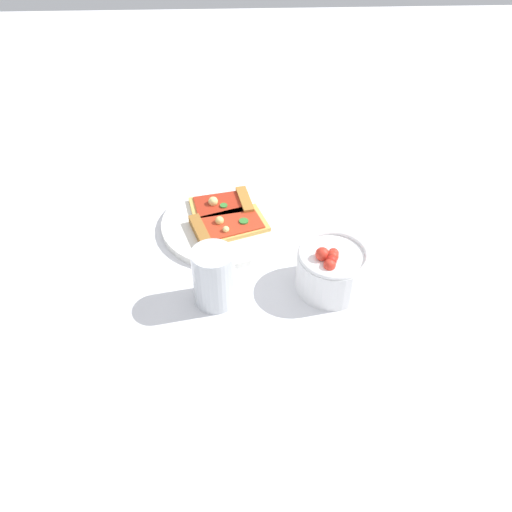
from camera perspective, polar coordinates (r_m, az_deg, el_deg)
name	(u,v)px	position (r m, az deg, el deg)	size (l,w,h in m)	color
ground_plane	(231,232)	(1.05, -2.58, 2.43)	(2.40, 2.40, 0.00)	silver
plate	(225,224)	(1.05, -3.16, 3.29)	(0.24, 0.24, 0.01)	white
pizza_slice_near	(226,205)	(1.08, -3.13, 5.25)	(0.13, 0.10, 0.03)	#E5B256
pizza_slice_far	(223,226)	(1.03, -3.41, 3.05)	(0.15, 0.12, 0.02)	#E5B256
salad_bowl	(332,269)	(0.92, 7.76, -1.30)	(0.12, 0.12, 0.09)	white
soda_glass	(214,279)	(0.89, -4.30, -2.33)	(0.07, 0.07, 0.10)	silver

